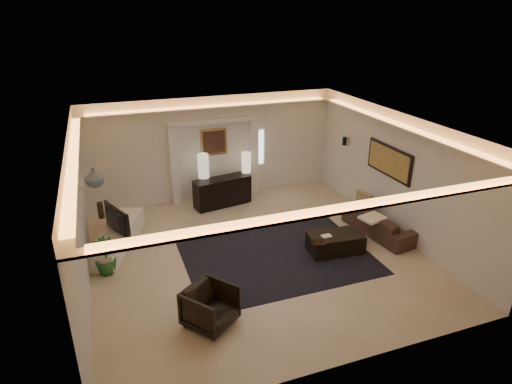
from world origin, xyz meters
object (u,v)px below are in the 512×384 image
object	(u,v)px
armchair	(210,307)
coffee_table	(335,243)
sofa	(380,222)
console	(222,192)

from	to	relation	value
armchair	coffee_table	bearing A→B (deg)	-13.65
sofa	coffee_table	distance (m)	1.50
console	sofa	bearing A→B (deg)	-52.95
sofa	armchair	distance (m)	5.03
sofa	armchair	bearing A→B (deg)	103.86
console	armchair	size ratio (longest dim) A/B	1.98
sofa	armchair	xyz separation A→B (m)	(-4.68, -1.83, 0.07)
coffee_table	armchair	world-z (taller)	armchair
console	coffee_table	world-z (taller)	console
console	coffee_table	xyz separation A→B (m)	(1.68, -3.29, -0.20)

